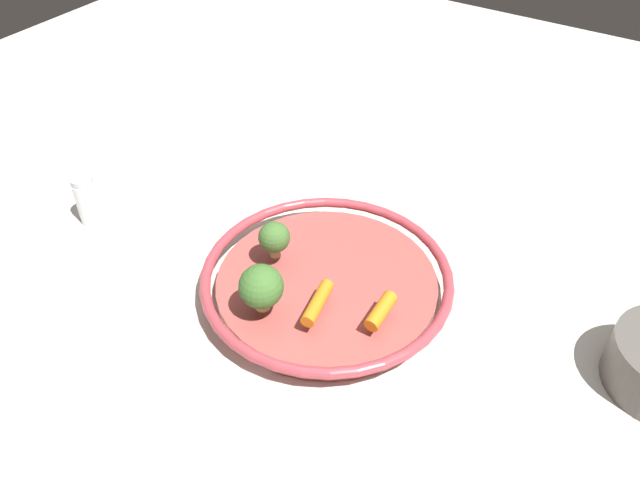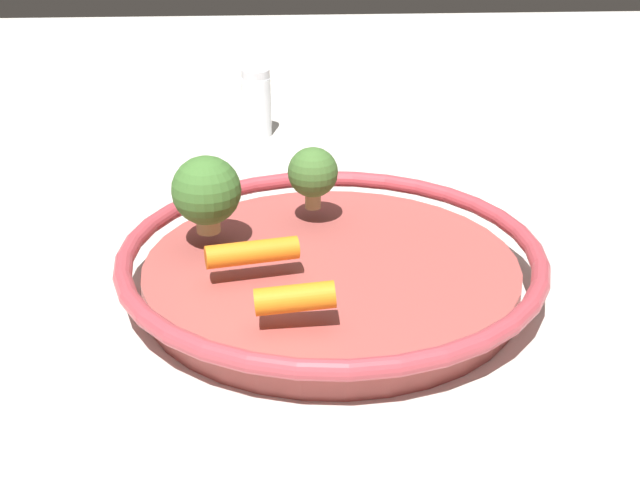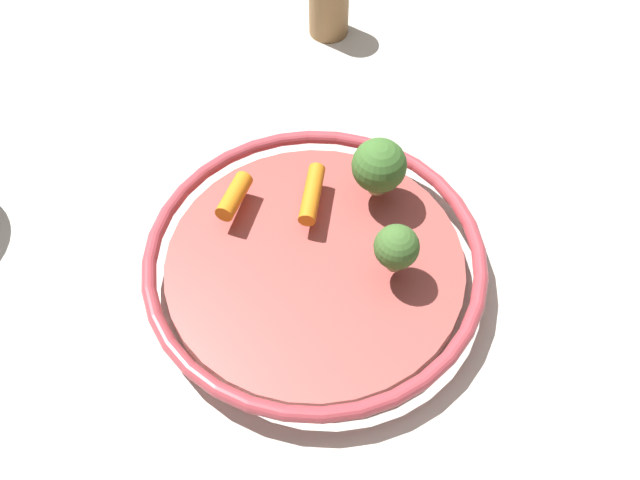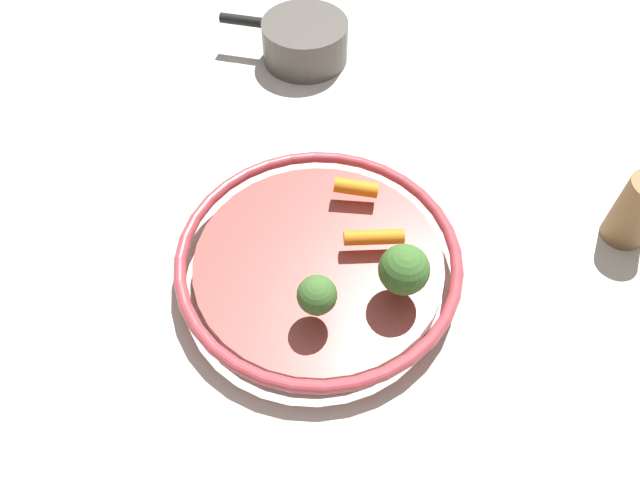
{
  "view_description": "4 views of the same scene",
  "coord_description": "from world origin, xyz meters",
  "px_view_note": "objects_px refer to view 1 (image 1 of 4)",
  "views": [
    {
      "loc": [
        0.33,
        -0.52,
        0.62
      ],
      "look_at": [
        -0.02,
        0.02,
        0.08
      ],
      "focal_mm": 35.89,
      "sensor_mm": 36.0,
      "label": 1
    },
    {
      "loc": [
        0.62,
        -0.04,
        0.34
      ],
      "look_at": [
        0.01,
        -0.01,
        0.05
      ],
      "focal_mm": 49.5,
      "sensor_mm": 36.0,
      "label": 2
    },
    {
      "loc": [
        -0.13,
        0.35,
        0.59
      ],
      "look_at": [
        -0.0,
        -0.01,
        0.06
      ],
      "focal_mm": 38.76,
      "sensor_mm": 36.0,
      "label": 3
    },
    {
      "loc": [
        -0.38,
        -0.06,
        0.59
      ],
      "look_at": [
        -0.01,
        -0.0,
        0.08
      ],
      "focal_mm": 32.58,
      "sensor_mm": 36.0,
      "label": 4
    }
  ],
  "objects_px": {
    "serving_bowl": "(327,282)",
    "salt_shaker": "(87,200)",
    "broccoli_floret_small": "(261,287)",
    "baby_carrot_right": "(381,311)",
    "baby_carrot_back": "(318,303)",
    "broccoli_floret_large": "(274,238)"
  },
  "relations": [
    {
      "from": "baby_carrot_right",
      "to": "baby_carrot_back",
      "type": "xyz_separation_m",
      "value": [
        -0.07,
        -0.03,
        -0.0
      ]
    },
    {
      "from": "serving_bowl",
      "to": "broccoli_floret_small",
      "type": "relative_size",
      "value": 5.29
    },
    {
      "from": "baby_carrot_right",
      "to": "baby_carrot_back",
      "type": "distance_m",
      "value": 0.08
    },
    {
      "from": "baby_carrot_right",
      "to": "broccoli_floret_small",
      "type": "relative_size",
      "value": 0.86
    },
    {
      "from": "serving_bowl",
      "to": "baby_carrot_back",
      "type": "relative_size",
      "value": 4.82
    },
    {
      "from": "serving_bowl",
      "to": "baby_carrot_right",
      "type": "relative_size",
      "value": 6.18
    },
    {
      "from": "broccoli_floret_small",
      "to": "serving_bowl",
      "type": "bearing_deg",
      "value": 71.47
    },
    {
      "from": "baby_carrot_right",
      "to": "salt_shaker",
      "type": "xyz_separation_m",
      "value": [
        -0.49,
        -0.03,
        -0.01
      ]
    },
    {
      "from": "broccoli_floret_large",
      "to": "broccoli_floret_small",
      "type": "bearing_deg",
      "value": -63.24
    },
    {
      "from": "baby_carrot_back",
      "to": "broccoli_floret_large",
      "type": "relative_size",
      "value": 1.3
    },
    {
      "from": "baby_carrot_back",
      "to": "broccoli_floret_large",
      "type": "height_order",
      "value": "broccoli_floret_large"
    },
    {
      "from": "broccoli_floret_large",
      "to": "salt_shaker",
      "type": "relative_size",
      "value": 0.67
    },
    {
      "from": "serving_bowl",
      "to": "salt_shaker",
      "type": "height_order",
      "value": "salt_shaker"
    },
    {
      "from": "baby_carrot_back",
      "to": "broccoli_floret_large",
      "type": "xyz_separation_m",
      "value": [
        -0.1,
        0.05,
        0.02
      ]
    },
    {
      "from": "baby_carrot_right",
      "to": "salt_shaker",
      "type": "distance_m",
      "value": 0.49
    },
    {
      "from": "serving_bowl",
      "to": "salt_shaker",
      "type": "xyz_separation_m",
      "value": [
        -0.39,
        -0.06,
        0.02
      ]
    },
    {
      "from": "baby_carrot_right",
      "to": "broccoli_floret_small",
      "type": "distance_m",
      "value": 0.15
    },
    {
      "from": "serving_bowl",
      "to": "broccoli_floret_small",
      "type": "xyz_separation_m",
      "value": [
        -0.03,
        -0.1,
        0.05
      ]
    },
    {
      "from": "baby_carrot_back",
      "to": "broccoli_floret_small",
      "type": "bearing_deg",
      "value": -148.09
    },
    {
      "from": "serving_bowl",
      "to": "salt_shaker",
      "type": "bearing_deg",
      "value": -170.88
    },
    {
      "from": "baby_carrot_back",
      "to": "salt_shaker",
      "type": "distance_m",
      "value": 0.42
    },
    {
      "from": "broccoli_floret_small",
      "to": "salt_shaker",
      "type": "height_order",
      "value": "broccoli_floret_small"
    }
  ]
}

